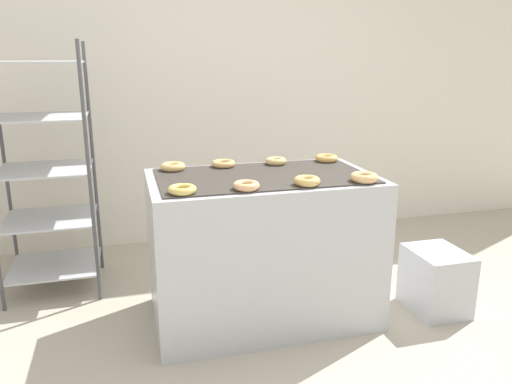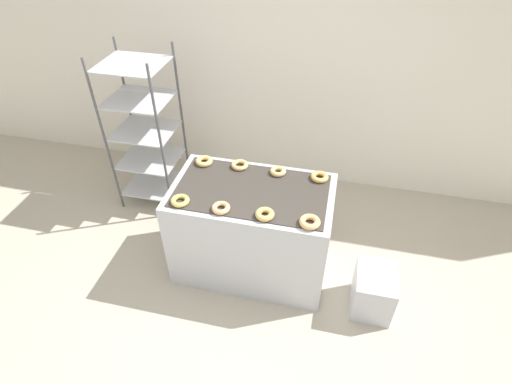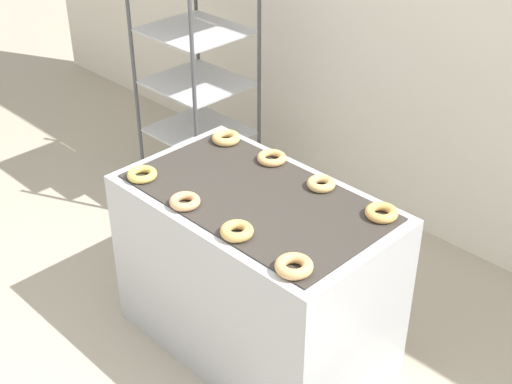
{
  "view_description": "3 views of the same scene",
  "coord_description": "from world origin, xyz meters",
  "views": [
    {
      "loc": [
        -0.76,
        -2.05,
        1.55
      ],
      "look_at": [
        0.0,
        0.78,
        0.75
      ],
      "focal_mm": 35.0,
      "sensor_mm": 36.0,
      "label": 1
    },
    {
      "loc": [
        0.58,
        -1.75,
        2.88
      ],
      "look_at": [
        0.0,
        0.78,
        0.75
      ],
      "focal_mm": 28.0,
      "sensor_mm": 36.0,
      "label": 2
    },
    {
      "loc": [
        1.95,
        -1.31,
        2.62
      ],
      "look_at": [
        0.0,
        0.63,
        0.91
      ],
      "focal_mm": 50.0,
      "sensor_mm": 36.0,
      "label": 3
    }
  ],
  "objects": [
    {
      "name": "ground_plane",
      "position": [
        0.0,
        0.0,
        0.0
      ],
      "size": [
        14.0,
        14.0,
        0.0
      ],
      "primitive_type": "plane",
      "color": "#B2A893"
    },
    {
      "name": "wall_back",
      "position": [
        0.0,
        2.12,
        1.4
      ],
      "size": [
        8.0,
        0.05,
        2.8
      ],
      "color": "silver",
      "rests_on": "ground_plane"
    },
    {
      "name": "fryer_machine",
      "position": [
        0.0,
        0.63,
        0.45
      ],
      "size": [
        1.3,
        0.77,
        0.89
      ],
      "color": "#B7BABF",
      "rests_on": "ground_plane"
    },
    {
      "name": "baking_rack_cart",
      "position": [
        -1.27,
        1.37,
        0.84
      ],
      "size": [
        0.6,
        0.55,
        1.65
      ],
      "color": "#4C4C51",
      "rests_on": "ground_plane"
    },
    {
      "name": "glaze_bin",
      "position": [
        1.06,
        0.42,
        0.2
      ],
      "size": [
        0.31,
        0.38,
        0.39
      ],
      "color": "#B7BABF",
      "rests_on": "ground_plane"
    },
    {
      "name": "donut_near_left",
      "position": [
        -0.49,
        0.36,
        0.91
      ],
      "size": [
        0.14,
        0.14,
        0.04
      ],
      "primitive_type": "torus",
      "color": "#D7BB5B",
      "rests_on": "fryer_machine"
    },
    {
      "name": "donut_near_midleft",
      "position": [
        -0.17,
        0.35,
        0.91
      ],
      "size": [
        0.14,
        0.14,
        0.04
      ],
      "primitive_type": "torus",
      "color": "#E3A671",
      "rests_on": "fryer_machine"
    },
    {
      "name": "donut_near_midright",
      "position": [
        0.16,
        0.36,
        0.91
      ],
      "size": [
        0.14,
        0.14,
        0.04
      ],
      "primitive_type": "torus",
      "color": "tan",
      "rests_on": "fryer_machine"
    },
    {
      "name": "donut_near_right",
      "position": [
        0.49,
        0.35,
        0.91
      ],
      "size": [
        0.15,
        0.15,
        0.05
      ],
      "primitive_type": "torus",
      "color": "#E2AC6C",
      "rests_on": "fryer_machine"
    },
    {
      "name": "donut_far_left",
      "position": [
        -0.48,
        0.9,
        0.91
      ],
      "size": [
        0.15,
        0.15,
        0.04
      ],
      "primitive_type": "torus",
      "color": "#E7B76A",
      "rests_on": "fryer_machine"
    },
    {
      "name": "donut_far_midleft",
      "position": [
        -0.17,
        0.91,
        0.91
      ],
      "size": [
        0.15,
        0.15,
        0.04
      ],
      "primitive_type": "torus",
      "color": "#DFAD69",
      "rests_on": "fryer_machine"
    },
    {
      "name": "donut_far_midright",
      "position": [
        0.16,
        0.9,
        0.91
      ],
      "size": [
        0.13,
        0.13,
        0.04
      ],
      "primitive_type": "torus",
      "color": "#DAB36F",
      "rests_on": "fryer_machine"
    },
    {
      "name": "donut_far_right",
      "position": [
        0.51,
        0.9,
        0.91
      ],
      "size": [
        0.14,
        0.14,
        0.04
      ],
      "primitive_type": "torus",
      "color": "#E3AA5B",
      "rests_on": "fryer_machine"
    }
  ]
}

